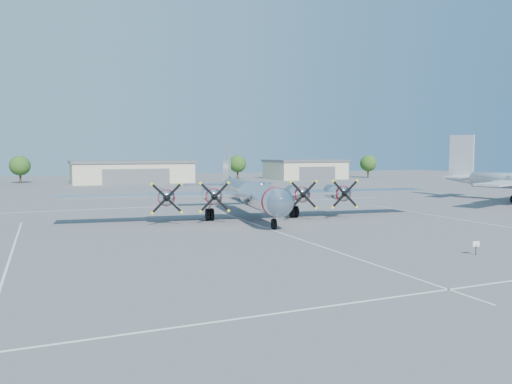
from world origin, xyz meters
name	(u,v)px	position (x,y,z in m)	size (l,w,h in m)	color
ground	(274,231)	(0.00, 0.00, 0.00)	(260.00, 260.00, 0.00)	#505053
parking_lines	(282,233)	(0.00, -1.75, 0.01)	(60.00, 50.08, 0.01)	silver
hangar_center	(132,172)	(0.00, 81.96, 2.71)	(28.60, 14.60, 5.40)	beige
hangar_east	(305,169)	(48.00, 81.96, 2.71)	(20.60, 14.60, 5.40)	beige
tree_west	(20,166)	(-25.00, 90.00, 4.22)	(4.80, 4.80, 6.64)	#382619
tree_east	(238,164)	(30.00, 88.00, 4.22)	(4.80, 4.80, 6.64)	#382619
tree_far_east	(368,163)	(68.00, 80.00, 4.22)	(4.80, 4.80, 6.64)	#382619
main_bomber_b29	(249,217)	(1.65, 10.23, 0.00)	(40.92, 27.99, 9.05)	silver
info_placard	(476,245)	(8.50, -15.83, 0.70)	(0.52, 0.17, 1.00)	black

